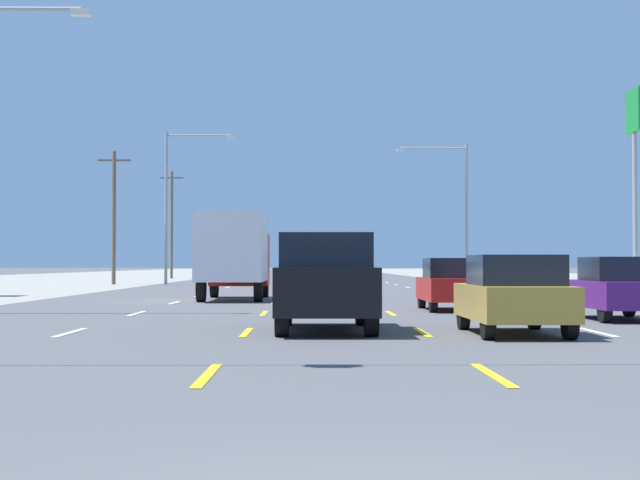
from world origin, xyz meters
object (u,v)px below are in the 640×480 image
streetlight_left_row_1 (173,195)px  streetlight_right_row_1 (459,202)px  hatchback_inner_right_nearest (513,294)px  sedan_center_turn_farther (317,278)px  hatchback_far_left_farthest (252,269)px  suv_center_turn_near (325,281)px  hatchback_inner_right_midfar (452,284)px  pole_sign_right_row_1 (634,139)px  box_truck_inner_left_far (234,252)px  hatchback_far_right_mid (618,288)px

streetlight_left_row_1 → streetlight_right_row_1: (19.28, 0.00, -0.43)m
hatchback_inner_right_nearest → streetlight_right_row_1: streetlight_right_row_1 is taller
sedan_center_turn_farther → hatchback_far_left_farthest: hatchback_far_left_farthest is taller
suv_center_turn_near → streetlight_right_row_1: size_ratio=0.52×
streetlight_right_row_1 → hatchback_inner_right_midfar: bearing=-99.0°
sedan_center_turn_farther → hatchback_inner_right_nearest: bearing=-81.2°
pole_sign_right_row_1 → streetlight_right_row_1: 20.34m
sedan_center_turn_farther → hatchback_far_left_farthest: 69.55m
box_truck_inner_left_far → streetlight_left_row_1: 29.55m
hatchback_far_right_mid → streetlight_left_row_1: size_ratio=0.38×
suv_center_turn_near → box_truck_inner_left_far: size_ratio=0.68×
hatchback_far_right_mid → sedan_center_turn_farther: hatchback_far_right_mid is taller
hatchback_far_right_mid → streetlight_left_row_1: streetlight_left_row_1 is taller
hatchback_inner_right_midfar → box_truck_inner_left_far: bearing=129.6°
hatchback_inner_right_midfar → sedan_center_turn_farther: 13.96m
hatchback_inner_right_midfar → pole_sign_right_row_1: pole_sign_right_row_1 is taller
suv_center_turn_near → hatchback_far_right_mid: bearing=27.9°
hatchback_inner_right_nearest → streetlight_left_row_1: 49.14m
streetlight_left_row_1 → pole_sign_right_row_1: bearing=-38.3°
suv_center_turn_near → box_truck_inner_left_far: 17.64m
sedan_center_turn_farther → streetlight_left_row_1: (-9.51, 23.74, 5.25)m
streetlight_left_row_1 → streetlight_right_row_1: 19.28m
suv_center_turn_near → hatchback_far_right_mid: size_ratio=1.26×
hatchback_inner_right_nearest → streetlight_right_row_1: 47.71m
hatchback_far_left_farthest → streetlight_right_row_1: bearing=-69.9°
hatchback_far_right_mid → pole_sign_right_row_1: size_ratio=0.40×
hatchback_far_right_mid → pole_sign_right_row_1: (7.96, 22.52, 6.55)m
suv_center_turn_near → pole_sign_right_row_1: 31.10m
hatchback_far_left_farthest → pole_sign_right_row_1: size_ratio=0.40×
box_truck_inner_left_far → pole_sign_right_row_1: pole_sign_right_row_1 is taller
suv_center_turn_near → streetlight_right_row_1: 47.14m
hatchback_inner_right_midfar → hatchback_far_left_farthest: (-10.74, 82.62, 0.00)m
hatchback_far_right_mid → hatchback_far_left_farthest: (-14.10, 87.52, 0.00)m
box_truck_inner_left_far → sedan_center_turn_farther: bearing=56.5°
box_truck_inner_left_far → streetlight_left_row_1: bearing=102.4°
streetlight_left_row_1 → hatchback_inner_right_midfar: bearing=-70.2°
hatchback_far_left_farthest → hatchback_inner_right_nearest: bearing=-83.5°
pole_sign_right_row_1 → streetlight_left_row_1: 31.52m
suv_center_turn_near → sedan_center_turn_farther: bearing=90.0°
sedan_center_turn_farther → hatchback_far_left_farthest: bearing=95.7°
hatchback_inner_right_midfar → box_truck_inner_left_far: (-7.09, 8.58, 1.05)m
streetlight_left_row_1 → suv_center_turn_near: bearing=-78.3°
hatchback_far_left_farthest → streetlight_left_row_1: (-2.65, -45.48, 5.22)m
sedan_center_turn_farther → streetlight_right_row_1: streetlight_right_row_1 is taller
hatchback_inner_right_midfar → streetlight_left_row_1: 39.82m
sedan_center_turn_farther → pole_sign_right_row_1: 17.10m
hatchback_inner_right_nearest → hatchback_inner_right_midfar: (0.27, 9.93, 0.00)m
suv_center_turn_near → streetlight_left_row_1: streetlight_left_row_1 is taller
hatchback_far_right_mid → pole_sign_right_row_1: bearing=70.5°
suv_center_turn_near → streetlight_left_row_1: 47.13m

